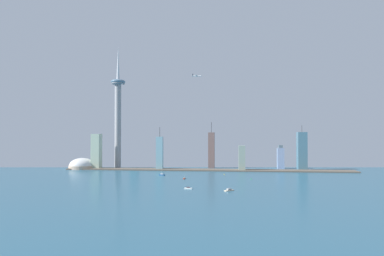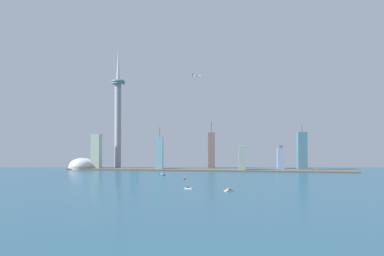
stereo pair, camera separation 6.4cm
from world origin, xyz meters
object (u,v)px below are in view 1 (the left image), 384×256
Objects in this scene: skyscraper_6 at (242,158)px; airplane at (197,76)px; observation_tower at (118,110)px; skyscraper_5 at (211,150)px; channel_buoy_0 at (224,174)px; channel_buoy_1 at (251,179)px; skyscraper_1 at (160,153)px; skyscraper_0 at (160,158)px; skyscraper_3 at (96,151)px; skyscraper_7 at (134,151)px; boat_0 at (184,178)px; boat_1 at (188,188)px; boat_3 at (162,175)px; skyscraper_4 at (302,151)px; stadium_dome at (82,166)px; skyscraper_2 at (281,158)px; boat_2 at (229,190)px.

airplane reaches higher than skyscraper_6.
observation_tower is 286.10m from skyscraper_5.
channel_buoy_0 is 0.85× the size of channel_buoy_1.
channel_buoy_1 is (228.97, -178.41, -42.53)m from skyscraper_1.
channel_buoy_0 is at bearing -45.62° from skyscraper_0.
channel_buoy_0 is at bearing 125.48° from channel_buoy_1.
skyscraper_0 is 182.82m from skyscraper_3.
skyscraper_7 is 9.07× the size of boat_0.
boat_3 is (-83.48, 194.06, 0.42)m from boat_1.
skyscraper_4 is 0.91× the size of skyscraper_5.
stadium_dome is 480.98m from channel_buoy_1.
skyscraper_0 is 398.94m from skyscraper_4.
skyscraper_2 is 0.68× the size of skyscraper_3.
stadium_dome is at bearing -170.73° from skyscraper_5.
skyscraper_1 is at bearing -146.07° from boat_0.
stadium_dome is 0.55× the size of skyscraper_5.
observation_tower reaches higher than channel_buoy_1.
skyscraper_0 is 0.45× the size of skyscraper_4.
airplane reaches higher than stadium_dome.
observation_tower is 2.94× the size of skyscraper_4.
boat_0 is 0.77× the size of boat_3.
boat_0 is at bearing -64.12° from skyscraper_1.
skyscraper_1 reaches higher than skyscraper_0.
boat_2 is (359.78, -338.74, -45.98)m from skyscraper_3.
skyscraper_7 reaches higher than skyscraper_6.
channel_buoy_1 is at bearing 60.39° from boat_1.
boat_0 is 0.39× the size of airplane.
boat_3 reaches higher than channel_buoy_1.
channel_buoy_0 is 0.08× the size of airplane.
skyscraper_4 is 241.00m from skyscraper_5.
stadium_dome is at bearing 178.51° from skyscraper_6.
skyscraper_4 is at bearing -29.67° from skyscraper_2.
boat_3 is 143.77m from channel_buoy_0.
boat_2 is at bearing -82.78° from skyscraper_5.
skyscraper_3 reaches higher than skyscraper_0.
skyscraper_0 is 0.81× the size of skyscraper_6.
skyscraper_0 is at bearing 72.60° from boat_2.
airplane is (225.73, -32.13, 85.86)m from observation_tower.
skyscraper_7 is at bearing 171.55° from skyscraper_5.
channel_buoy_1 is (56.78, -79.67, 0.21)m from channel_buoy_0.
boat_0 is (-282.88, -217.66, -48.50)m from skyscraper_4.
skyscraper_1 is 293.37m from channel_buoy_1.
skyscraper_1 is 383.19m from boat_2.
boat_0 is at bearing 109.13° from boat_1.
airplane is (-36.19, -51.99, 199.26)m from skyscraper_5.
channel_buoy_1 is (95.02, -239.89, -48.29)m from skyscraper_5.
boat_0 is at bearing -133.25° from skyscraper_2.
stadium_dome is 0.73× the size of skyscraper_7.
boat_1 is 211.25m from boat_3.
channel_buoy_0 is (267.33, -194.25, -44.27)m from skyscraper_7.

